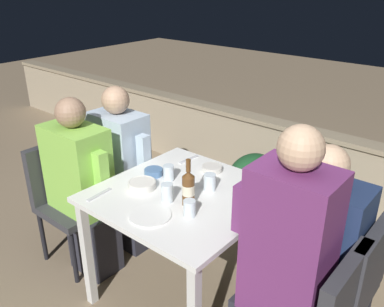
{
  "coord_description": "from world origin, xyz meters",
  "views": [
    {
      "loc": [
        1.33,
        -1.52,
        1.91
      ],
      "look_at": [
        0.0,
        0.07,
        0.98
      ],
      "focal_mm": 38.0,
      "sensor_mm": 36.0,
      "label": 1
    }
  ],
  "objects": [
    {
      "name": "bowl_3",
      "position": [
        -0.05,
        0.32,
        0.78
      ],
      "size": [
        0.13,
        0.13,
        0.04
      ],
      "color": "beige",
      "rests_on": "dining_table"
    },
    {
      "name": "ground_plane",
      "position": [
        0.0,
        0.0,
        0.0
      ],
      "size": [
        16.0,
        16.0,
        0.0
      ],
      "primitive_type": "plane",
      "color": "#847056"
    },
    {
      "name": "glass_cup_1",
      "position": [
        -0.01,
        -0.13,
        0.81
      ],
      "size": [
        0.07,
        0.07,
        0.1
      ],
      "color": "silver",
      "rests_on": "dining_table"
    },
    {
      "name": "planter_hedge",
      "position": [
        0.05,
        1.02,
        0.33
      ],
      "size": [
        0.75,
        0.47,
        0.59
      ],
      "color": "brown",
      "rests_on": "ground_plane"
    },
    {
      "name": "plate_0",
      "position": [
        0.03,
        -0.3,
        0.76
      ],
      "size": [
        0.22,
        0.22,
        0.01
      ],
      "color": "white",
      "rests_on": "dining_table"
    },
    {
      "name": "bowl_0",
      "position": [
        -0.22,
        -0.12,
        0.78
      ],
      "size": [
        0.16,
        0.16,
        0.04
      ],
      "color": "silver",
      "rests_on": "dining_table"
    },
    {
      "name": "fork_0",
      "position": [
        -0.35,
        -0.33,
        0.76
      ],
      "size": [
        0.03,
        0.17,
        0.01
      ],
      "color": "silver",
      "rests_on": "dining_table"
    },
    {
      "name": "person_navy_jumper",
      "position": [
        0.7,
        0.17,
        0.6
      ],
      "size": [
        0.5,
        0.26,
        1.2
      ],
      "color": "#282833",
      "rests_on": "ground_plane"
    },
    {
      "name": "glass_cup_3",
      "position": [
        0.18,
        -0.17,
        0.8
      ],
      "size": [
        0.06,
        0.06,
        0.09
      ],
      "color": "silver",
      "rests_on": "dining_table"
    },
    {
      "name": "person_green_blouse",
      "position": [
        -0.72,
        -0.19,
        0.61
      ],
      "size": [
        0.5,
        0.26,
        1.22
      ],
      "color": "#282833",
      "rests_on": "ground_plane"
    },
    {
      "name": "fork_1",
      "position": [
        -0.26,
        0.35,
        0.76
      ],
      "size": [
        0.03,
        0.17,
        0.01
      ],
      "color": "silver",
      "rests_on": "dining_table"
    },
    {
      "name": "person_purple_stripe",
      "position": [
        0.69,
        -0.13,
        0.7
      ],
      "size": [
        0.47,
        0.26,
        1.37
      ],
      "color": "#282833",
      "rests_on": "ground_plane"
    },
    {
      "name": "chair_left_far",
      "position": [
        -0.92,
        0.17,
        0.52
      ],
      "size": [
        0.44,
        0.43,
        0.85
      ],
      "color": "#333338",
      "rests_on": "ground_plane"
    },
    {
      "name": "glass_cup_0",
      "position": [
        0.09,
        0.12,
        0.81
      ],
      "size": [
        0.07,
        0.07,
        0.1
      ],
      "color": "silver",
      "rests_on": "dining_table"
    },
    {
      "name": "parapet_wall",
      "position": [
        0.0,
        1.59,
        0.35
      ],
      "size": [
        9.0,
        0.18,
        0.69
      ],
      "color": "gray",
      "rests_on": "ground_plane"
    },
    {
      "name": "bowl_2",
      "position": [
        0.32,
        0.23,
        0.78
      ],
      "size": [
        0.15,
        0.15,
        0.03
      ],
      "color": "silver",
      "rests_on": "dining_table"
    },
    {
      "name": "bowl_1",
      "position": [
        -0.29,
        0.04,
        0.78
      ],
      "size": [
        0.11,
        0.11,
        0.04
      ],
      "color": "#4C709E",
      "rests_on": "dining_table"
    },
    {
      "name": "chair_left_near",
      "position": [
        -0.92,
        -0.19,
        0.52
      ],
      "size": [
        0.44,
        0.43,
        0.85
      ],
      "color": "#333338",
      "rests_on": "ground_plane"
    },
    {
      "name": "dining_table",
      "position": [
        0.0,
        0.0,
        0.66
      ],
      "size": [
        0.93,
        0.92,
        0.76
      ],
      "color": "white",
      "rests_on": "ground_plane"
    },
    {
      "name": "chair_right_far",
      "position": [
        0.9,
        0.17,
        0.52
      ],
      "size": [
        0.44,
        0.43,
        0.85
      ],
      "color": "#333338",
      "rests_on": "ground_plane"
    },
    {
      "name": "beer_bottle",
      "position": [
        0.1,
        -0.08,
        0.86
      ],
      "size": [
        0.07,
        0.07,
        0.27
      ],
      "color": "brown",
      "rests_on": "dining_table"
    },
    {
      "name": "person_blue_shirt",
      "position": [
        -0.73,
        0.17,
        0.61
      ],
      "size": [
        0.48,
        0.26,
        1.22
      ],
      "color": "#282833",
      "rests_on": "ground_plane"
    },
    {
      "name": "glass_cup_2",
      "position": [
        -0.17,
        0.06,
        0.81
      ],
      "size": [
        0.06,
        0.06,
        0.1
      ],
      "color": "silver",
      "rests_on": "dining_table"
    }
  ]
}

